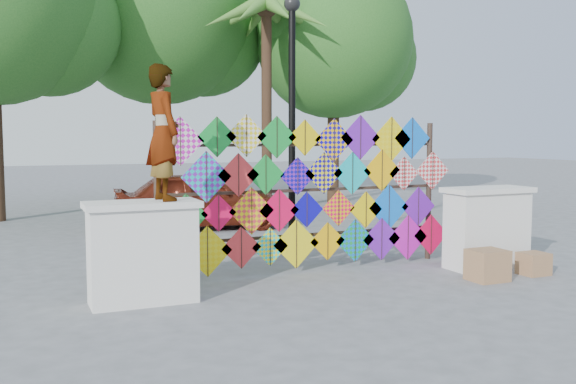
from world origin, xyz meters
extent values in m
plane|color=gray|center=(0.00, 0.00, 0.00)|extent=(80.00, 80.00, 0.00)
cube|color=white|center=(-2.70, -0.20, 0.60)|extent=(1.30, 0.55, 1.20)
cube|color=white|center=(-2.70, -0.20, 1.24)|extent=(1.40, 0.65, 0.08)
cube|color=white|center=(2.70, -0.20, 0.60)|extent=(1.30, 0.55, 1.20)
cube|color=white|center=(2.70, -0.20, 1.24)|extent=(1.40, 0.65, 0.08)
cylinder|color=#31231B|center=(-2.30, 0.80, 1.15)|extent=(0.09, 0.09, 2.30)
cylinder|color=#31231B|center=(2.30, 0.80, 1.15)|extent=(0.09, 0.09, 2.30)
cube|color=#31231B|center=(0.00, 0.80, 0.55)|extent=(4.60, 0.04, 0.04)
cube|color=#31231B|center=(0.00, 0.80, 1.25)|extent=(4.60, 0.04, 0.04)
cube|color=#31231B|center=(0.00, 0.80, 1.95)|extent=(4.60, 0.04, 0.04)
cube|color=white|center=(-1.97, 0.74, 2.01)|extent=(0.70, 0.01, 0.70)
cube|color=#31231B|center=(-1.97, 0.73, 2.01)|extent=(0.01, 0.01, 0.69)
cube|color=#118F2E|center=(-1.43, 0.74, 2.07)|extent=(0.59, 0.01, 0.59)
cube|color=#31231B|center=(-1.43, 0.73, 2.07)|extent=(0.01, 0.01, 0.58)
cube|color=yellow|center=(-0.99, 0.74, 2.09)|extent=(0.63, 0.01, 0.63)
cube|color=#31231B|center=(-0.99, 0.73, 2.09)|extent=(0.01, 0.01, 0.62)
cube|color=#118F2E|center=(-0.50, 0.74, 2.07)|extent=(0.64, 0.01, 0.64)
cube|color=#31231B|center=(-0.50, 0.73, 2.07)|extent=(0.01, 0.01, 0.63)
cube|color=yellow|center=(-0.04, 0.74, 2.06)|extent=(0.55, 0.01, 0.55)
cube|color=#31231B|center=(-0.04, 0.73, 2.06)|extent=(0.01, 0.01, 0.54)
cube|color=#0E07AC|center=(0.46, 0.74, 2.02)|extent=(0.67, 0.01, 0.67)
cube|color=#31231B|center=(0.46, 0.73, 2.02)|extent=(0.01, 0.01, 0.66)
cube|color=#6B18B7|center=(0.93, 0.74, 2.06)|extent=(0.71, 0.01, 0.71)
cube|color=#31231B|center=(0.93, 0.73, 2.06)|extent=(0.01, 0.01, 0.70)
cube|color=yellow|center=(1.51, 0.74, 2.03)|extent=(0.74, 0.01, 0.74)
cube|color=#31231B|center=(1.51, 0.73, 2.03)|extent=(0.01, 0.01, 0.72)
cube|color=blue|center=(1.91, 0.74, 2.05)|extent=(0.69, 0.01, 0.69)
cube|color=#31231B|center=(1.91, 0.73, 2.05)|extent=(0.01, 0.01, 0.67)
cube|color=#6B18B7|center=(-1.61, 0.70, 1.50)|extent=(0.75, 0.01, 0.75)
cube|color=#31231B|center=(-1.61, 0.69, 1.50)|extent=(0.01, 0.01, 0.73)
cube|color=red|center=(-1.13, 0.70, 1.52)|extent=(0.64, 0.01, 0.64)
cube|color=#31231B|center=(-1.13, 0.69, 1.52)|extent=(0.01, 0.01, 0.63)
cube|color=#118F2E|center=(-0.70, 0.70, 1.51)|extent=(0.60, 0.01, 0.60)
cube|color=#31231B|center=(-0.70, 0.69, 1.51)|extent=(0.01, 0.01, 0.59)
cube|color=#6B18B7|center=(-0.18, 0.70, 1.48)|extent=(0.58, 0.01, 0.58)
cube|color=#31231B|center=(-0.18, 0.69, 1.48)|extent=(0.01, 0.01, 0.57)
cube|color=#0E07AC|center=(0.27, 0.70, 1.51)|extent=(0.65, 0.01, 0.65)
cube|color=#31231B|center=(0.27, 0.69, 1.51)|extent=(0.01, 0.01, 0.64)
cube|color=#0BB5BE|center=(0.77, 0.70, 1.50)|extent=(0.67, 0.01, 0.67)
cube|color=#31231B|center=(0.77, 0.69, 1.50)|extent=(0.01, 0.01, 0.66)
cube|color=#F7AE07|center=(1.31, 0.70, 1.53)|extent=(0.68, 0.01, 0.68)
cube|color=#31231B|center=(1.31, 0.69, 1.53)|extent=(0.01, 0.01, 0.66)
cube|color=white|center=(1.73, 0.70, 1.47)|extent=(0.56, 0.01, 0.56)
cube|color=#31231B|center=(1.73, 0.69, 1.47)|extent=(0.01, 0.01, 0.55)
cube|color=white|center=(2.29, 0.70, 1.51)|extent=(0.65, 0.01, 0.65)
cube|color=#31231B|center=(2.29, 0.69, 1.51)|extent=(0.01, 0.01, 0.64)
cube|color=#118F2E|center=(-1.92, 0.66, 0.96)|extent=(0.64, 0.01, 0.64)
cube|color=#31231B|center=(-1.92, 0.65, 0.96)|extent=(0.01, 0.01, 0.63)
cube|color=#E20A41|center=(-1.45, 0.66, 0.98)|extent=(0.53, 0.01, 0.53)
cube|color=#31231B|center=(-1.45, 0.65, 0.98)|extent=(0.01, 0.01, 0.52)
cube|color=yellow|center=(-0.94, 0.66, 0.98)|extent=(0.71, 0.01, 0.71)
cube|color=#31231B|center=(-0.94, 0.65, 0.98)|extent=(0.01, 0.01, 0.69)
cube|color=#E20A41|center=(-0.50, 0.66, 0.97)|extent=(0.65, 0.01, 0.65)
cube|color=#31231B|center=(-0.50, 0.65, 0.97)|extent=(0.01, 0.01, 0.64)
cube|color=#0E07AC|center=(-0.04, 0.66, 0.96)|extent=(0.55, 0.01, 0.55)
cube|color=#31231B|center=(-0.04, 0.65, 0.96)|extent=(0.01, 0.01, 0.54)
cube|color=#E20A41|center=(0.51, 0.66, 0.96)|extent=(0.57, 0.01, 0.57)
cube|color=#31231B|center=(0.51, 0.65, 0.96)|extent=(0.01, 0.01, 0.56)
cube|color=yellow|center=(1.00, 0.66, 0.91)|extent=(0.59, 0.01, 0.59)
cube|color=#31231B|center=(1.00, 0.65, 0.91)|extent=(0.01, 0.01, 0.58)
cube|color=blue|center=(1.43, 0.66, 0.93)|extent=(0.75, 0.01, 0.75)
cube|color=#31231B|center=(1.43, 0.65, 0.93)|extent=(0.01, 0.01, 0.73)
cube|color=#6B18B7|center=(1.99, 0.66, 0.92)|extent=(0.65, 0.01, 0.65)
cube|color=#31231B|center=(1.99, 0.65, 0.92)|extent=(0.01, 0.01, 0.64)
cube|color=yellow|center=(-1.63, 0.62, 0.44)|extent=(0.74, 0.01, 0.74)
cube|color=#31231B|center=(-1.63, 0.61, 0.44)|extent=(0.01, 0.01, 0.73)
cube|color=red|center=(-1.12, 0.62, 0.45)|extent=(0.62, 0.01, 0.62)
cube|color=#31231B|center=(-1.12, 0.61, 0.45)|extent=(0.01, 0.01, 0.61)
cube|color=#0BB5BE|center=(-0.66, 0.62, 0.44)|extent=(0.58, 0.01, 0.58)
cube|color=#31231B|center=(-0.66, 0.61, 0.44)|extent=(0.01, 0.01, 0.57)
cube|color=yellow|center=(-0.24, 0.62, 0.45)|extent=(0.75, 0.01, 0.75)
cube|color=#31231B|center=(-0.24, 0.61, 0.45)|extent=(0.01, 0.01, 0.74)
cube|color=#F7AE07|center=(0.30, 0.62, 0.46)|extent=(0.60, 0.01, 0.60)
cube|color=#31231B|center=(0.30, 0.61, 0.46)|extent=(0.01, 0.01, 0.59)
cube|color=#118F2E|center=(0.78, 0.62, 0.44)|extent=(0.69, 0.01, 0.69)
cube|color=#31231B|center=(0.78, 0.61, 0.44)|extent=(0.01, 0.01, 0.67)
cube|color=#6B18B7|center=(1.27, 0.62, 0.43)|extent=(0.69, 0.01, 0.69)
cube|color=#31231B|center=(1.27, 0.61, 0.43)|extent=(0.01, 0.01, 0.68)
cube|color=#C812B3|center=(1.77, 0.62, 0.42)|extent=(0.74, 0.01, 0.74)
cube|color=#31231B|center=(1.77, 0.61, 0.42)|extent=(0.01, 0.01, 0.73)
cube|color=#E20A41|center=(2.23, 0.62, 0.44)|extent=(0.68, 0.01, 0.68)
cube|color=#31231B|center=(2.23, 0.61, 0.44)|extent=(0.01, 0.01, 0.67)
sphere|color=#1F571B|center=(-3.20, 9.30, 4.89)|extent=(3.64, 3.64, 3.64)
cylinder|color=#41271C|center=(0.00, 11.00, 2.06)|extent=(0.36, 0.36, 4.12)
sphere|color=#1F571B|center=(0.00, 11.00, 5.80)|extent=(5.60, 5.60, 5.60)
sphere|color=#1F571B|center=(1.40, 11.30, 5.25)|extent=(3.92, 3.92, 3.92)
cylinder|color=#41271C|center=(5.00, 9.50, 1.79)|extent=(0.36, 0.36, 3.58)
sphere|color=#1F571B|center=(5.00, 9.50, 5.02)|extent=(4.80, 4.80, 4.80)
sphere|color=#1F571B|center=(6.20, 9.80, 4.54)|extent=(3.36, 3.36, 3.36)
sphere|color=#1F571B|center=(4.04, 9.30, 5.50)|extent=(3.12, 3.12, 3.12)
cylinder|color=#41271C|center=(2.20, 8.00, 2.75)|extent=(0.28, 0.28, 5.50)
sphere|color=#41271C|center=(2.20, 8.00, 5.50)|extent=(0.60, 0.60, 0.60)
cone|color=#427828|center=(3.10, 8.00, 5.25)|extent=(1.82, 0.44, 1.16)
cone|color=#427828|center=(2.84, 8.64, 5.25)|extent=(1.60, 1.60, 1.16)
cone|color=#427828|center=(2.20, 8.90, 5.25)|extent=(0.44, 1.82, 1.16)
cone|color=#427828|center=(1.56, 8.64, 5.25)|extent=(1.60, 1.60, 1.16)
cone|color=#427828|center=(1.30, 8.00, 5.25)|extent=(1.82, 0.44, 1.16)
cone|color=#427828|center=(1.56, 7.36, 5.25)|extent=(1.60, 1.60, 1.16)
cone|color=#427828|center=(2.20, 7.10, 5.25)|extent=(0.44, 1.82, 1.16)
cone|color=#427828|center=(2.84, 7.36, 5.25)|extent=(1.60, 1.60, 1.16)
imported|color=#99999E|center=(-2.42, -0.20, 2.12)|extent=(0.50, 0.67, 1.69)
imported|color=#611E10|center=(-0.28, 5.78, 0.66)|extent=(4.02, 2.02, 1.31)
cylinder|color=black|center=(0.30, 2.00, 2.10)|extent=(0.12, 0.12, 4.20)
sphere|color=black|center=(0.30, 2.00, 4.32)|extent=(0.28, 0.28, 0.28)
cube|color=#946747|center=(2.09, -0.93, 0.23)|extent=(0.51, 0.45, 0.45)
cube|color=#946747|center=(3.01, -0.89, 0.17)|extent=(0.40, 0.36, 0.33)
camera|label=1|loc=(-4.17, -8.15, 2.09)|focal=40.00mm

